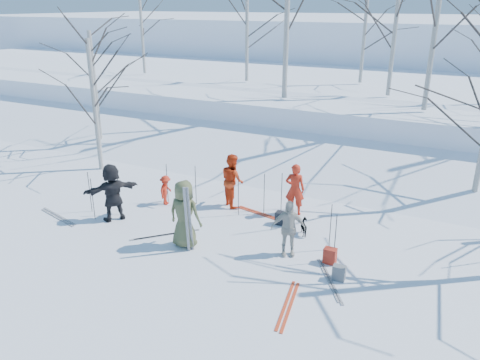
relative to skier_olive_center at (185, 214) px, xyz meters
The scene contains 39 objects.
ground 1.29m from the skier_olive_center, 48.45° to the left, with size 120.00×120.00×0.00m, color white.
snow_ramp 7.72m from the skier_olive_center, 85.65° to the left, with size 70.00×9.50×1.40m, color white.
snow_plateau 17.67m from the skier_olive_center, 88.11° to the left, with size 70.00×18.00×2.20m, color white.
far_hill 38.68m from the skier_olive_center, 89.14° to the left, with size 90.00×30.00×6.00m, color white.
skier_olive_center is the anchor object (origin of this frame).
skier_red_north 3.82m from the skier_olive_center, 59.68° to the left, with size 0.61×0.40×1.67m, color red.
skier_redor_behind 3.03m from the skier_olive_center, 92.47° to the left, with size 0.86×0.67×1.76m, color red.
skier_red_seated 3.02m from the skier_olive_center, 135.41° to the left, with size 0.65×0.37×1.00m, color red.
skier_cream_east 2.80m from the skier_olive_center, 16.63° to the left, with size 0.90×0.38×1.54m, color beige.
skier_grey_west 2.90m from the skier_olive_center, behind, with size 1.67×0.53×1.80m, color black.
dog 3.51m from the skier_olive_center, 37.96° to the left, with size 0.24×0.53×0.45m, color black.
upright_ski_left 0.38m from the skier_olive_center, 49.05° to the right, with size 0.07×0.02×1.90m, color silver.
upright_ski_right 0.37m from the skier_olive_center, 34.50° to the right, with size 0.07×0.02×1.90m, color silver.
ski_pair_a 4.67m from the skier_olive_center, behind, with size 1.89×0.67×0.02m, color silver, non-canonical shape.
ski_pair_b 4.16m from the skier_olive_center, ahead, with size 1.17×1.72×0.02m, color silver, non-canonical shape.
ski_pair_c 3.87m from the skier_olive_center, 20.33° to the right, with size 0.51×1.91×0.02m, color red, non-canonical shape.
ski_pair_d 3.13m from the skier_olive_center, 68.59° to the left, with size 1.90×0.58×0.02m, color red, non-canonical shape.
ski_pair_e 1.30m from the skier_olive_center, 164.71° to the left, with size 1.46×1.51×0.02m, color silver, non-canonical shape.
ski_pole_a 3.55m from the skier_olive_center, 64.44° to the left, with size 0.02×0.02×1.34m, color black.
ski_pole_b 2.46m from the skier_olive_center, 80.58° to the left, with size 0.02×0.02×1.34m, color black.
ski_pole_c 3.09m from the skier_olive_center, 69.80° to the left, with size 0.02×0.02×1.34m, color black.
ski_pole_d 3.45m from the skier_olive_center, behind, with size 0.02×0.02×1.34m, color black.
ski_pole_e 3.92m from the skier_olive_center, 23.23° to the left, with size 0.02×0.02×1.34m, color black.
ski_pole_f 4.02m from the skier_olive_center, 14.22° to the left, with size 0.02×0.02×1.34m, color black.
ski_pole_g 2.86m from the skier_olive_center, 116.06° to the left, with size 0.02×0.02×1.34m, color black.
ski_pole_h 3.97m from the skier_olive_center, behind, with size 0.02×0.02×1.34m, color black.
ski_pole_i 3.17m from the skier_olive_center, 133.84° to the left, with size 0.02×0.02×1.34m, color black.
ski_pole_j 3.07m from the skier_olive_center, 165.22° to the left, with size 0.02×0.02×1.34m, color black.
backpack_red 3.98m from the skier_olive_center, 12.94° to the left, with size 0.32×0.22×0.42m, color #A32719.
backpack_grey 4.31m from the skier_olive_center, ahead, with size 0.30×0.20×0.38m, color slate.
backpack_dark 3.13m from the skier_olive_center, 52.36° to the left, with size 0.34×0.24×0.40m, color black.
birch_plateau_a 12.48m from the skier_olive_center, 66.15° to the left, with size 5.32×5.32×6.74m, color silver, non-canonical shape.
birch_plateau_b 16.82m from the skier_olive_center, 87.47° to the left, with size 3.99×3.99×4.85m, color silver, non-canonical shape.
birch_plateau_e 14.11m from the skier_olive_center, 78.08° to the left, with size 4.67×4.67×5.81m, color silver, non-canonical shape.
birch_plateau_f 15.47m from the skier_olive_center, 109.68° to the left, with size 4.05×4.05×4.93m, color silver, non-canonical shape.
birch_plateau_g 11.77m from the skier_olive_center, 97.33° to the left, with size 6.15×6.15×7.93m, color silver, non-canonical shape.
birch_plateau_h 18.75m from the skier_olive_center, 130.61° to the left, with size 3.71×3.71×4.44m, color silver, non-canonical shape.
birch_edge_a 7.72m from the skier_olive_center, 149.62° to the left, with size 4.14×4.14×5.06m, color silver, non-canonical shape.
birch_edge_d 10.72m from the skier_olive_center, 144.60° to the left, with size 4.23×4.23×5.18m, color silver, non-canonical shape.
Camera 1 is at (5.91, -10.18, 6.28)m, focal length 35.00 mm.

